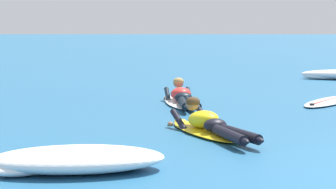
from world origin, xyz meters
name	(u,v)px	position (x,y,z in m)	size (l,w,h in m)	color
ground_plane	(308,86)	(0.00, 10.00, 0.00)	(120.00, 120.00, 0.00)	#235B84
surfer_near	(208,125)	(-2.90, 3.07, 0.14)	(1.33, 2.46, 0.54)	yellow
surfer_far	(182,98)	(-3.24, 6.31, 0.13)	(0.84, 2.62, 0.53)	white
drifting_surfboard	(329,101)	(-0.28, 6.64, 0.03)	(1.70, 2.12, 0.16)	white
whitewater_front	(77,160)	(-4.46, 0.79, 0.13)	(2.01, 1.10, 0.28)	white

